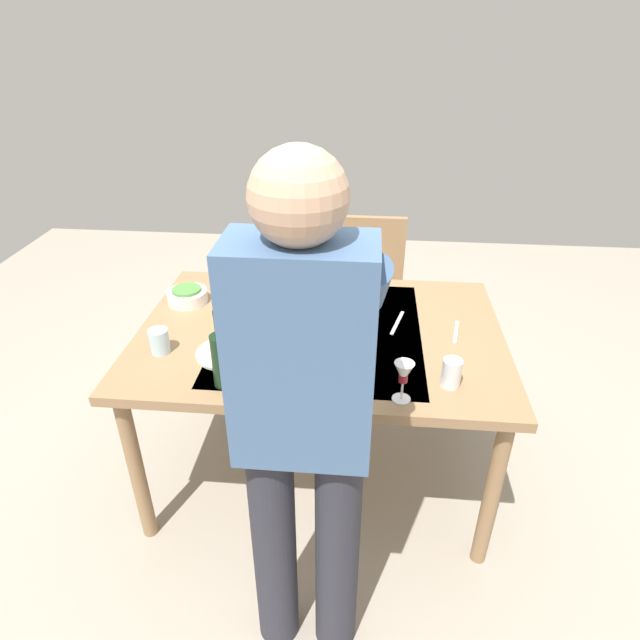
{
  "coord_description": "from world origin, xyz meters",
  "views": [
    {
      "loc": [
        -0.17,
        1.89,
        1.92
      ],
      "look_at": [
        0.0,
        0.0,
        0.82
      ],
      "focal_mm": 30.06,
      "sensor_mm": 36.0,
      "label": 1
    }
  ],
  "objects_px": {
    "person_server": "(304,418)",
    "wine_glass_left": "(403,375)",
    "wine_glass_right": "(274,262)",
    "water_cup_near_right": "(451,373)",
    "serving_bowl_pasta": "(325,335)",
    "water_cup_far_left": "(354,301)",
    "water_cup_near_left": "(159,341)",
    "wine_bottle": "(222,358)",
    "chair_near": "(368,287)",
    "dinner_plate_near": "(226,353)",
    "dining_table": "(320,345)",
    "side_bowl_salad": "(187,295)"
  },
  "relations": [
    {
      "from": "chair_near",
      "to": "water_cup_near_left",
      "type": "relative_size",
      "value": 9.33
    },
    {
      "from": "water_cup_far_left",
      "to": "serving_bowl_pasta",
      "type": "bearing_deg",
      "value": 68.78
    },
    {
      "from": "wine_bottle",
      "to": "water_cup_near_left",
      "type": "height_order",
      "value": "wine_bottle"
    },
    {
      "from": "chair_near",
      "to": "water_cup_near_right",
      "type": "bearing_deg",
      "value": 103.5
    },
    {
      "from": "water_cup_far_left",
      "to": "dinner_plate_near",
      "type": "height_order",
      "value": "water_cup_far_left"
    },
    {
      "from": "chair_near",
      "to": "dinner_plate_near",
      "type": "height_order",
      "value": "chair_near"
    },
    {
      "from": "water_cup_near_right",
      "to": "serving_bowl_pasta",
      "type": "xyz_separation_m",
      "value": [
        0.46,
        -0.24,
        -0.02
      ]
    },
    {
      "from": "dining_table",
      "to": "wine_bottle",
      "type": "height_order",
      "value": "wine_bottle"
    },
    {
      "from": "chair_near",
      "to": "wine_bottle",
      "type": "xyz_separation_m",
      "value": [
        0.5,
        1.29,
        0.35
      ]
    },
    {
      "from": "chair_near",
      "to": "wine_glass_left",
      "type": "xyz_separation_m",
      "value": [
        -0.12,
        1.32,
        0.34
      ]
    },
    {
      "from": "person_server",
      "to": "wine_glass_left",
      "type": "xyz_separation_m",
      "value": [
        -0.29,
        -0.35,
        -0.09
      ]
    },
    {
      "from": "water_cup_near_left",
      "to": "water_cup_far_left",
      "type": "xyz_separation_m",
      "value": [
        -0.73,
        -0.4,
        0.0
      ]
    },
    {
      "from": "wine_glass_left",
      "to": "water_cup_near_left",
      "type": "height_order",
      "value": "wine_glass_left"
    },
    {
      "from": "wine_bottle",
      "to": "dinner_plate_near",
      "type": "height_order",
      "value": "wine_bottle"
    },
    {
      "from": "wine_bottle",
      "to": "wine_glass_right",
      "type": "height_order",
      "value": "wine_bottle"
    },
    {
      "from": "water_cup_near_left",
      "to": "chair_near",
      "type": "bearing_deg",
      "value": -125.69
    },
    {
      "from": "serving_bowl_pasta",
      "to": "wine_glass_left",
      "type": "bearing_deg",
      "value": 130.54
    },
    {
      "from": "chair_near",
      "to": "water_cup_near_right",
      "type": "relative_size",
      "value": 8.62
    },
    {
      "from": "dinner_plate_near",
      "to": "side_bowl_salad",
      "type": "bearing_deg",
      "value": -55.59
    },
    {
      "from": "water_cup_near_left",
      "to": "water_cup_far_left",
      "type": "relative_size",
      "value": 0.98
    },
    {
      "from": "wine_glass_left",
      "to": "wine_bottle",
      "type": "bearing_deg",
      "value": -3.08
    },
    {
      "from": "dinner_plate_near",
      "to": "water_cup_near_right",
      "type": "bearing_deg",
      "value": 171.75
    },
    {
      "from": "water_cup_near_left",
      "to": "person_server",
      "type": "bearing_deg",
      "value": 138.22
    },
    {
      "from": "wine_glass_right",
      "to": "water_cup_near_left",
      "type": "xyz_separation_m",
      "value": [
        0.34,
        0.65,
        -0.06
      ]
    },
    {
      "from": "wine_glass_right",
      "to": "water_cup_far_left",
      "type": "height_order",
      "value": "wine_glass_right"
    },
    {
      "from": "wine_glass_left",
      "to": "serving_bowl_pasta",
      "type": "bearing_deg",
      "value": -49.46
    },
    {
      "from": "water_cup_far_left",
      "to": "wine_bottle",
      "type": "bearing_deg",
      "value": 52.87
    },
    {
      "from": "person_server",
      "to": "wine_glass_right",
      "type": "bearing_deg",
      "value": -76.52
    },
    {
      "from": "dining_table",
      "to": "wine_glass_right",
      "type": "relative_size",
      "value": 9.94
    },
    {
      "from": "person_server",
      "to": "wine_glass_right",
      "type": "height_order",
      "value": "person_server"
    },
    {
      "from": "water_cup_near_left",
      "to": "dinner_plate_near",
      "type": "height_order",
      "value": "water_cup_near_left"
    },
    {
      "from": "wine_glass_right",
      "to": "serving_bowl_pasta",
      "type": "bearing_deg",
      "value": 118.89
    },
    {
      "from": "wine_bottle",
      "to": "wine_glass_left",
      "type": "height_order",
      "value": "wine_bottle"
    },
    {
      "from": "dining_table",
      "to": "side_bowl_salad",
      "type": "relative_size",
      "value": 8.34
    },
    {
      "from": "dinner_plate_near",
      "to": "chair_near",
      "type": "bearing_deg",
      "value": -116.14
    },
    {
      "from": "person_server",
      "to": "serving_bowl_pasta",
      "type": "relative_size",
      "value": 5.63
    },
    {
      "from": "wine_glass_left",
      "to": "person_server",
      "type": "bearing_deg",
      "value": 50.18
    },
    {
      "from": "person_server",
      "to": "water_cup_far_left",
      "type": "height_order",
      "value": "person_server"
    },
    {
      "from": "chair_near",
      "to": "wine_glass_left",
      "type": "relative_size",
      "value": 6.03
    },
    {
      "from": "person_server",
      "to": "wine_glass_right",
      "type": "xyz_separation_m",
      "value": [
        0.29,
        -1.21,
        -0.09
      ]
    },
    {
      "from": "wine_bottle",
      "to": "wine_glass_left",
      "type": "xyz_separation_m",
      "value": [
        -0.62,
        0.03,
        -0.01
      ]
    },
    {
      "from": "wine_glass_left",
      "to": "wine_glass_right",
      "type": "distance_m",
      "value": 1.04
    },
    {
      "from": "water_cup_near_left",
      "to": "serving_bowl_pasta",
      "type": "distance_m",
      "value": 0.64
    },
    {
      "from": "dining_table",
      "to": "side_bowl_salad",
      "type": "height_order",
      "value": "side_bowl_salad"
    },
    {
      "from": "wine_glass_right",
      "to": "person_server",
      "type": "bearing_deg",
      "value": 103.48
    },
    {
      "from": "water_cup_far_left",
      "to": "serving_bowl_pasta",
      "type": "distance_m",
      "value": 0.29
    },
    {
      "from": "water_cup_far_left",
      "to": "serving_bowl_pasta",
      "type": "xyz_separation_m",
      "value": [
        0.1,
        0.27,
        -0.02
      ]
    },
    {
      "from": "dining_table",
      "to": "person_server",
      "type": "xyz_separation_m",
      "value": [
        -0.03,
        0.78,
        0.27
      ]
    },
    {
      "from": "water_cup_near_right",
      "to": "serving_bowl_pasta",
      "type": "height_order",
      "value": "water_cup_near_right"
    },
    {
      "from": "dining_table",
      "to": "wine_glass_right",
      "type": "height_order",
      "value": "wine_glass_right"
    }
  ]
}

